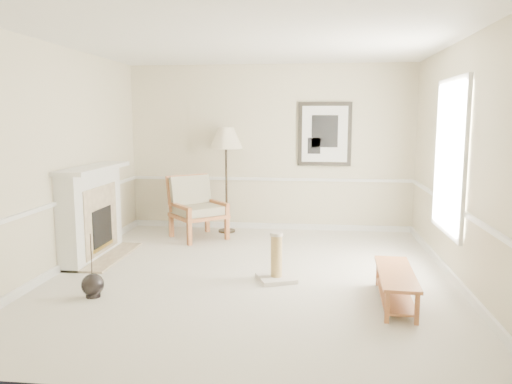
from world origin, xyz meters
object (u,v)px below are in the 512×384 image
scratching_post (276,265)px  bench (396,282)px  floor_lamp (226,141)px  floor_vase (93,285)px  armchair (195,204)px

scratching_post → bench: bearing=-24.5°
floor_lamp → scratching_post: size_ratio=3.00×
floor_vase → scratching_post: (1.99, 0.81, 0.06)m
armchair → scratching_post: 2.63m
floor_vase → armchair: (0.47, 2.92, 0.42)m
floor_vase → scratching_post: 2.14m
floor_vase → armchair: bearing=80.8°
scratching_post → floor_lamp: bearing=112.6°
floor_lamp → scratching_post: floor_lamp is taller
floor_lamp → bench: bearing=-52.8°
floor_vase → bench: floor_vase is taller
armchair → floor_lamp: bearing=2.9°
floor_vase → floor_lamp: floor_lamp is taller
floor_vase → scratching_post: bearing=22.1°
floor_vase → scratching_post: floor_vase is taller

